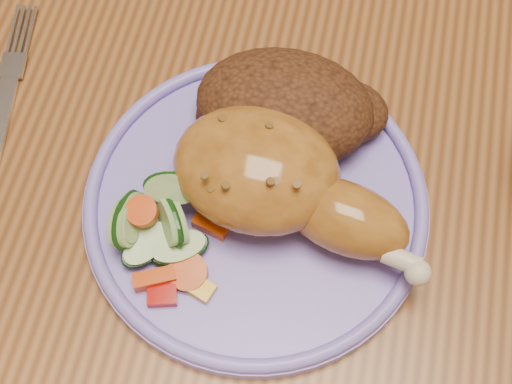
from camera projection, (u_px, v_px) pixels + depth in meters
ground at (317, 352)px, 1.22m from camera, size 4.00×4.00×0.00m
dining_table at (376, 175)px, 0.62m from camera, size 0.90×1.40×0.75m
plate at (256, 205)px, 0.51m from camera, size 0.25×0.25×0.01m
plate_rim at (256, 198)px, 0.50m from camera, size 0.25×0.25×0.01m
chicken_leg at (278, 181)px, 0.48m from camera, size 0.19×0.11×0.06m
rice_pilaf at (289, 108)px, 0.52m from camera, size 0.14×0.09×0.06m
vegetable_pile at (156, 228)px, 0.48m from camera, size 0.08×0.10×0.05m
fork at (2, 113)px, 0.55m from camera, size 0.04×0.17×0.00m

